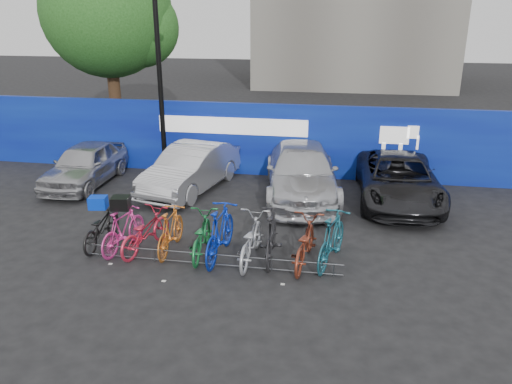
% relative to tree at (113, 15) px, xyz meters
% --- Properties ---
extents(ground, '(100.00, 100.00, 0.00)m').
position_rel_tree_xyz_m(ground, '(6.77, -10.06, -5.07)').
color(ground, black).
rests_on(ground, ground).
extents(hoarding, '(22.00, 0.18, 2.40)m').
position_rel_tree_xyz_m(hoarding, '(6.78, -4.06, -3.86)').
color(hoarding, navy).
rests_on(hoarding, ground).
extents(tree, '(5.40, 5.20, 7.80)m').
position_rel_tree_xyz_m(tree, '(0.00, 0.00, 0.00)').
color(tree, '#382314').
rests_on(tree, ground).
extents(lamppost, '(0.25, 0.50, 6.11)m').
position_rel_tree_xyz_m(lamppost, '(3.57, -4.66, -1.80)').
color(lamppost, black).
rests_on(lamppost, ground).
extents(bike_rack, '(5.60, 0.03, 0.30)m').
position_rel_tree_xyz_m(bike_rack, '(6.77, -10.66, -4.91)').
color(bike_rack, '#595B60').
rests_on(bike_rack, ground).
extents(car_0, '(1.62, 3.89, 1.32)m').
position_rel_tree_xyz_m(car_0, '(1.43, -6.03, -4.41)').
color(car_0, '#A7A8AC').
rests_on(car_0, ground).
extents(car_1, '(2.34, 4.40, 1.38)m').
position_rel_tree_xyz_m(car_1, '(4.89, -5.96, -4.38)').
color(car_1, '#BCBDC1').
rests_on(car_1, ground).
extents(car_2, '(2.73, 5.26, 1.46)m').
position_rel_tree_xyz_m(car_2, '(8.25, -5.86, -4.34)').
color(car_2, '#BBBDC2').
rests_on(car_2, ground).
extents(car_3, '(2.35, 4.82, 1.32)m').
position_rel_tree_xyz_m(car_3, '(11.03, -5.86, -4.41)').
color(car_3, black).
rests_on(car_3, ground).
extents(bike_0, '(0.62, 1.75, 0.91)m').
position_rel_tree_xyz_m(bike_0, '(3.96, -10.07, -4.61)').
color(bike_0, black).
rests_on(bike_0, ground).
extents(bike_1, '(0.76, 1.73, 1.01)m').
position_rel_tree_xyz_m(bike_1, '(4.59, -10.23, -4.57)').
color(bike_1, '#E13491').
rests_on(bike_1, ground).
extents(bike_2, '(1.05, 1.88, 0.94)m').
position_rel_tree_xyz_m(bike_2, '(5.09, -10.17, -4.60)').
color(bike_2, red).
rests_on(bike_2, ground).
extents(bike_3, '(0.49, 1.72, 1.03)m').
position_rel_tree_xyz_m(bike_3, '(5.68, -10.12, -4.55)').
color(bike_3, orange).
rests_on(bike_3, ground).
extents(bike_4, '(0.77, 1.85, 0.95)m').
position_rel_tree_xyz_m(bike_4, '(6.40, -10.16, -4.60)').
color(bike_4, '#197434').
rests_on(bike_4, ground).
extents(bike_5, '(0.68, 2.04, 1.21)m').
position_rel_tree_xyz_m(bike_5, '(6.86, -10.21, -4.47)').
color(bike_5, '#0B2BB7').
rests_on(bike_5, ground).
extents(bike_6, '(0.74, 1.94, 1.01)m').
position_rel_tree_xyz_m(bike_6, '(7.54, -10.24, -4.56)').
color(bike_6, '#AEB0B6').
rests_on(bike_6, ground).
extents(bike_7, '(0.62, 1.91, 1.13)m').
position_rel_tree_xyz_m(bike_7, '(7.98, -10.11, -4.50)').
color(bike_7, '#242426').
rests_on(bike_7, ground).
extents(bike_8, '(0.85, 1.96, 1.00)m').
position_rel_tree_xyz_m(bike_8, '(8.71, -10.19, -4.57)').
color(bike_8, maroon).
rests_on(bike_8, ground).
extents(bike_9, '(1.00, 1.99, 1.15)m').
position_rel_tree_xyz_m(bike_9, '(9.28, -10.07, -4.49)').
color(bike_9, '#195768').
rests_on(bike_9, ground).
extents(cargo_crate, '(0.44, 0.37, 0.28)m').
position_rel_tree_xyz_m(cargo_crate, '(3.96, -10.07, -4.01)').
color(cargo_crate, '#042DC1').
rests_on(cargo_crate, bike_0).
extents(cargo_topcase, '(0.44, 0.41, 0.29)m').
position_rel_tree_xyz_m(cargo_topcase, '(4.59, -10.23, -3.92)').
color(cargo_topcase, black).
rests_on(cargo_topcase, bike_1).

